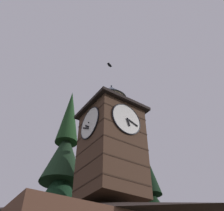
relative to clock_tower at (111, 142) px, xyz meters
The scene contains 3 objects.
clock_tower is the anchor object (origin of this frame).
pine_tree_behind 6.95m from the clock_tower, 78.64° to the right, with size 6.90×6.90×19.46m.
flying_bird_high 7.19m from the clock_tower, 47.77° to the left, with size 0.56×0.39×0.16m.
Camera 1 is at (8.33, 10.96, 1.58)m, focal length 40.49 mm.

